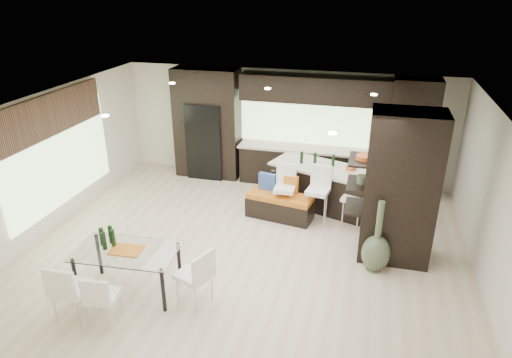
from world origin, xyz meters
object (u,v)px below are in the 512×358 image
(stool_left, at_px, (284,198))
(chair_far, at_px, (72,292))
(bench, at_px, (280,206))
(chair_end, at_px, (194,278))
(dining_table, at_px, (129,271))
(stool_right, at_px, (351,207))
(chair_near, at_px, (104,299))
(floor_vase, at_px, (378,236))
(kitchen_island, at_px, (322,186))
(stool_mid, at_px, (317,201))

(stool_left, xyz_separation_m, chair_far, (-2.39, -3.79, -0.02))
(bench, bearing_deg, chair_end, -93.59)
(bench, relative_size, chair_far, 1.53)
(dining_table, distance_m, chair_far, 0.91)
(stool_right, bearing_deg, stool_left, -165.57)
(stool_left, distance_m, chair_near, 4.22)
(stool_left, relative_size, floor_vase, 0.70)
(stool_right, relative_size, chair_near, 1.07)
(kitchen_island, distance_m, chair_end, 4.09)
(chair_far, bearing_deg, stool_right, 43.09)
(kitchen_island, bearing_deg, floor_vase, -42.35)
(stool_mid, height_order, floor_vase, floor_vase)
(dining_table, height_order, chair_far, chair_far)
(stool_left, relative_size, chair_near, 1.18)
(kitchen_island, height_order, stool_right, kitchen_island)
(stool_mid, bearing_deg, kitchen_island, 99.64)
(stool_mid, bearing_deg, chair_end, -106.48)
(chair_near, bearing_deg, floor_vase, 25.55)
(chair_far, height_order, chair_end, chair_far)
(stool_right, xyz_separation_m, chair_near, (-3.27, -3.78, -0.03))
(kitchen_island, xyz_separation_m, stool_right, (0.68, -0.76, -0.04))
(bench, relative_size, floor_vase, 1.04)
(bench, distance_m, chair_end, 3.12)
(bench, xyz_separation_m, dining_table, (-1.81, -3.03, 0.11))
(stool_left, height_order, chair_end, stool_left)
(stool_right, relative_size, dining_table, 0.54)
(stool_right, bearing_deg, floor_vase, -57.02)
(kitchen_island, distance_m, bench, 1.12)
(stool_left, xyz_separation_m, floor_vase, (1.88, -1.44, 0.20))
(chair_far, bearing_deg, stool_left, 55.43)
(stool_left, distance_m, stool_right, 1.37)
(floor_vase, distance_m, chair_end, 3.12)
(floor_vase, bearing_deg, stool_mid, 129.86)
(floor_vase, relative_size, chair_far, 1.47)
(bench, relative_size, dining_table, 0.87)
(bench, xyz_separation_m, chair_end, (-0.71, -3.03, 0.17))
(kitchen_island, bearing_deg, bench, -115.36)
(bench, xyz_separation_m, floor_vase, (1.97, -1.44, 0.39))
(stool_left, distance_m, stool_mid, 0.68)
(floor_vase, bearing_deg, kitchen_island, 118.25)
(stool_mid, distance_m, bench, 0.81)
(kitchen_island, distance_m, chair_far, 5.51)
(chair_near, xyz_separation_m, chair_far, (-0.49, -0.03, 0.05))
(kitchen_island, bearing_deg, chair_end, -91.83)
(dining_table, bearing_deg, stool_left, 53.74)
(stool_mid, distance_m, chair_far, 4.88)
(chair_end, bearing_deg, bench, 8.29)
(dining_table, height_order, chair_end, chair_end)
(stool_right, distance_m, chair_far, 5.35)
(stool_mid, relative_size, chair_far, 1.09)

